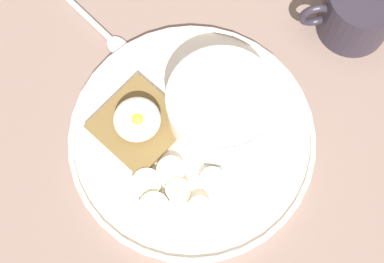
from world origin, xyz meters
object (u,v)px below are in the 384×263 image
banana_slice_right (171,170)px  coffee_mug (358,11)px  banana_slice_left (147,183)px  toast_slice (139,125)px  spoon (103,32)px  oatmeal_bowl (221,106)px  banana_slice_outer (199,208)px  poached_egg (137,119)px  banana_slice_front (178,191)px  banana_slice_back (154,207)px  banana_slice_inner (209,181)px

banana_slice_right → coffee_mug: size_ratio=0.31×
banana_slice_left → banana_slice_right: size_ratio=1.24×
toast_slice → spoon: bearing=88.4°
banana_slice_right → banana_slice_left: bearing=-173.6°
oatmeal_bowl → spoon: bearing=118.9°
banana_slice_outer → poached_egg: bearing=102.8°
banana_slice_left → coffee_mug: size_ratio=0.39×
banana_slice_front → banana_slice_back: size_ratio=0.93×
coffee_mug → toast_slice: bearing=-175.3°
poached_egg → banana_slice_outer: bearing=-77.2°
banana_slice_outer → banana_slice_front: bearing=118.4°
toast_slice → banana_slice_left: bearing=-103.8°
banana_slice_inner → poached_egg: bearing=117.6°
oatmeal_bowl → coffee_mug: coffee_mug is taller
oatmeal_bowl → banana_slice_back: bearing=-147.4°
oatmeal_bowl → banana_slice_outer: (-7.02, -9.75, -2.43)cm
oatmeal_bowl → toast_slice: oatmeal_bowl is taller
banana_slice_right → banana_slice_inner: size_ratio=1.15×
banana_slice_front → spoon: bearing=92.1°
poached_egg → coffee_mug: bearing=4.7°
banana_slice_inner → banana_slice_left: bearing=159.0°
oatmeal_bowl → banana_slice_inner: (-4.71, -7.24, -2.50)cm
spoon → banana_slice_back: bearing=-95.6°
poached_egg → banana_slice_front: poached_egg is taller
banana_slice_back → banana_slice_inner: bearing=2.6°
coffee_mug → banana_slice_outer: bearing=-152.3°
banana_slice_inner → spoon: bearing=101.0°
banana_slice_inner → spoon: 24.78cm
banana_slice_front → coffee_mug: coffee_mug is taller
banana_slice_front → spoon: banana_slice_front is taller
banana_slice_outer → banana_slice_left: bearing=131.5°
banana_slice_left → banana_slice_inner: (6.87, -2.64, -0.04)cm
banana_slice_right → spoon: (-1.05, 21.29, -1.26)cm
oatmeal_bowl → banana_slice_outer: 12.26cm
banana_slice_outer → spoon: bearing=95.1°
banana_slice_inner → banana_slice_outer: 3.41cm
poached_egg → spoon: poached_egg is taller
oatmeal_bowl → toast_slice: (-9.82, 2.56, -2.46)cm
banana_slice_back → coffee_mug: 35.51cm
toast_slice → oatmeal_bowl: bearing=-14.6°
banana_slice_front → spoon: 24.06cm
oatmeal_bowl → banana_slice_right: 9.71cm
coffee_mug → banana_slice_back: bearing=-159.1°
poached_egg → coffee_mug: coffee_mug is taller
banana_slice_back → spoon: size_ratio=0.31×
toast_slice → poached_egg: size_ratio=2.23×
banana_slice_outer → spoon: size_ratio=0.30×
banana_slice_right → banana_slice_outer: same height
banana_slice_left → banana_slice_inner: size_ratio=1.42×
banana_slice_front → banana_slice_left: bearing=142.3°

